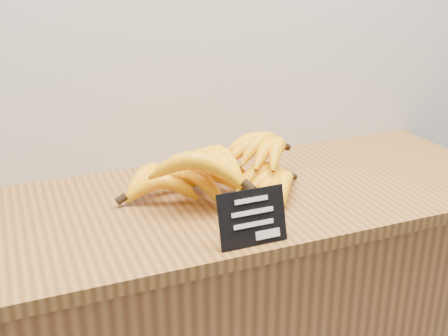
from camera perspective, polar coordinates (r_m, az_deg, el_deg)
counter_top at (r=1.31m, az=-0.82°, el=-3.51°), size 1.48×0.54×0.03m
chalkboard_sign at (r=1.09m, az=2.91°, el=-5.06°), size 0.14×0.04×0.11m
banana_pile at (r=1.29m, az=-0.55°, el=-0.36°), size 0.46×0.32×0.13m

